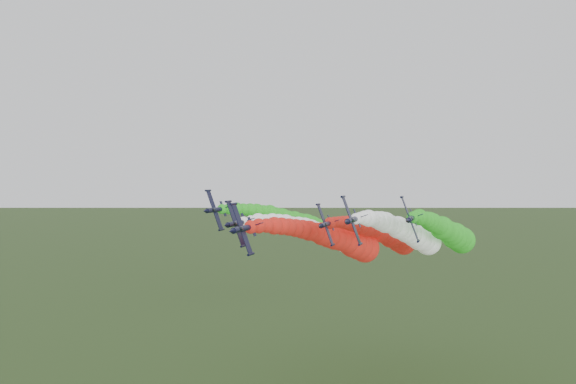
{
  "coord_description": "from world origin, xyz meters",
  "views": [
    {
      "loc": [
        37.48,
        -99.74,
        52.94
      ],
      "look_at": [
        5.76,
        -3.97,
        50.43
      ],
      "focal_mm": 35.0,
      "sensor_mm": 36.0,
      "label": 1
    }
  ],
  "objects_px": {
    "jet_inner_right": "(410,234)",
    "jet_trail": "(386,235)",
    "jet_outer_left": "(303,224)",
    "jet_lead": "(342,241)",
    "jet_inner_left": "(327,235)",
    "jet_outer_right": "(450,233)"
  },
  "relations": [
    {
      "from": "jet_outer_left",
      "to": "jet_trail",
      "type": "distance_m",
      "value": 22.68
    },
    {
      "from": "jet_inner_right",
      "to": "jet_outer_left",
      "type": "bearing_deg",
      "value": 162.75
    },
    {
      "from": "jet_inner_right",
      "to": "jet_trail",
      "type": "xyz_separation_m",
      "value": [
        -8.1,
        14.15,
        -2.04
      ]
    },
    {
      "from": "jet_lead",
      "to": "jet_inner_left",
      "type": "height_order",
      "value": "jet_lead"
    },
    {
      "from": "jet_inner_left",
      "to": "jet_outer_right",
      "type": "relative_size",
      "value": 1.0
    },
    {
      "from": "jet_inner_right",
      "to": "jet_inner_left",
      "type": "bearing_deg",
      "value": -179.9
    },
    {
      "from": "jet_inner_right",
      "to": "jet_outer_right",
      "type": "relative_size",
      "value": 1.0
    },
    {
      "from": "jet_inner_left",
      "to": "jet_inner_right",
      "type": "relative_size",
      "value": 1.0
    },
    {
      "from": "jet_lead",
      "to": "jet_trail",
      "type": "height_order",
      "value": "jet_lead"
    },
    {
      "from": "jet_outer_left",
      "to": "jet_inner_right",
      "type": "bearing_deg",
      "value": -17.25
    },
    {
      "from": "jet_lead",
      "to": "jet_inner_left",
      "type": "relative_size",
      "value": 1.0
    },
    {
      "from": "jet_outer_right",
      "to": "jet_trail",
      "type": "relative_size",
      "value": 1.0
    },
    {
      "from": "jet_trail",
      "to": "jet_lead",
      "type": "bearing_deg",
      "value": -106.73
    },
    {
      "from": "jet_outer_left",
      "to": "jet_trail",
      "type": "relative_size",
      "value": 0.99
    },
    {
      "from": "jet_outer_right",
      "to": "jet_inner_left",
      "type": "bearing_deg",
      "value": -158.05
    },
    {
      "from": "jet_inner_left",
      "to": "jet_outer_left",
      "type": "height_order",
      "value": "jet_outer_left"
    },
    {
      "from": "jet_inner_left",
      "to": "jet_outer_left",
      "type": "relative_size",
      "value": 1.01
    },
    {
      "from": "jet_inner_left",
      "to": "jet_outer_left",
      "type": "distance_m",
      "value": 13.39
    },
    {
      "from": "jet_lead",
      "to": "jet_inner_right",
      "type": "distance_m",
      "value": 17.27
    },
    {
      "from": "jet_outer_left",
      "to": "jet_outer_right",
      "type": "distance_m",
      "value": 38.85
    },
    {
      "from": "jet_inner_left",
      "to": "jet_inner_right",
      "type": "bearing_deg",
      "value": 0.1
    },
    {
      "from": "jet_lead",
      "to": "jet_outer_right",
      "type": "bearing_deg",
      "value": 40.8
    }
  ]
}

